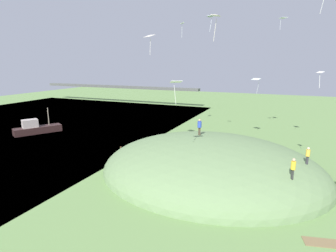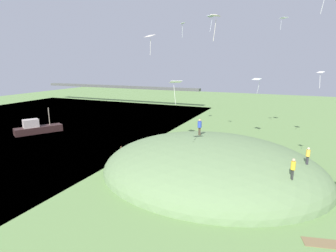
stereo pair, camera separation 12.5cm
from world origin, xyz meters
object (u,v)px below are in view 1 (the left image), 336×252
Objects in this scene: person_walking_path at (200,125)px; kite_3 at (210,18)px; kite_8 at (283,18)px; kite_11 at (150,37)px; kite_10 at (182,24)px; person_with_child at (308,154)px; boat_on_lake at (36,128)px; kite_0 at (256,80)px; person_near_shore at (293,166)px; kite_5 at (176,83)px; kite_12 at (216,17)px; mooring_post at (121,152)px; kite_13 at (320,74)px.

kite_3 reaches higher than person_walking_path.
kite_8 is 19.79m from kite_11.
person_with_child is at bearing -37.22° from kite_10.
boat_on_lake is 4.59× the size of person_with_child.
kite_3 is at bearing 125.06° from boat_on_lake.
person_near_shore is at bearing -73.86° from kite_0.
kite_3 is 9.25m from kite_11.
kite_5 reaches higher than person_walking_path.
kite_3 is at bearing -175.38° from person_near_shore.
person_near_shore is 26.71m from kite_10.
boat_on_lake is 4.17× the size of person_near_shore.
person_with_child is at bearing -36.35° from kite_3.
boat_on_lake is 39.95m from person_near_shore.
person_near_shore is 24.31m from kite_8.
kite_12 reaches higher than kite_5.
kite_5 reaches higher than person_near_shore.
kite_12 is 1.42× the size of mooring_post.
person_near_shore is 0.92× the size of kite_3.
kite_13 is (6.79, -10.37, 1.27)m from kite_0.
person_walking_path is at bearing 114.99° from kite_12.
kite_8 reaches higher than boat_on_lake.
kite_3 is at bearing -138.18° from kite_0.
kite_8 is at bearing 41.71° from kite_3.
person_with_child reaches higher than mooring_post.
kite_5 reaches higher than kite_0.
boat_on_lake is 4.74× the size of kite_13.
boat_on_lake is 3.86× the size of kite_12.
kite_8 is at bearing 134.74° from boat_on_lake.
kite_12 is (-7.68, -4.90, 11.35)m from person_with_child.
kite_12 reaches higher than boat_on_lake.
kite_10 is (-13.41, -2.98, -0.44)m from kite_8.
kite_13 is at bearing 115.48° from boat_on_lake.
boat_on_lake is at bearing -166.76° from kite_0.
person_near_shore is at bearing -103.84° from kite_13.
kite_5 is at bearing -50.88° from kite_11.
kite_5 is (-4.05, -19.87, 0.71)m from kite_0.
kite_13 is at bearing -72.03° from kite_8.
person_with_child is (39.96, -5.64, 2.62)m from boat_on_lake.
kite_8 is at bearing 43.79° from person_walking_path.
kite_0 reaches higher than person_walking_path.
kite_13 reaches higher than person_walking_path.
person_with_child is at bearing 126.88° from person_near_shore.
kite_11 is at bearing -130.83° from kite_8.
kite_5 is 15.49m from mooring_post.
person_near_shore is 10.10m from kite_13.
kite_12 is at bearing -73.23° from kite_3.
kite_0 is at bearing 132.19° from boat_on_lake.
kite_5 is 0.99× the size of kite_12.
mooring_post is at bearing -173.90° from kite_13.
person_near_shore reaches higher than mooring_post.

